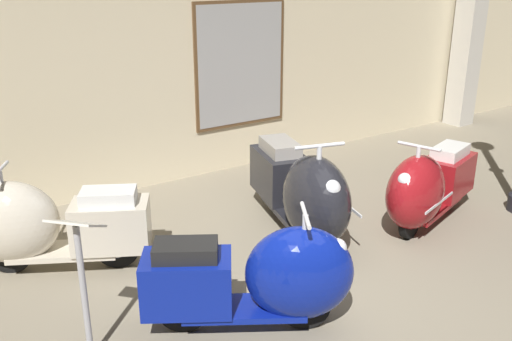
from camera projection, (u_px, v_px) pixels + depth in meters
name	position (u px, v px, depth m)	size (l,w,h in m)	color
ground_plane	(355.00, 304.00, 4.57)	(60.00, 60.00, 0.00)	gray
showroom_back_wall	(176.00, 48.00, 6.79)	(18.00, 0.63, 3.29)	beige
scooter_0	(42.00, 225.00, 4.94)	(1.62, 1.16, 0.98)	black
scooter_1	(265.00, 278.00, 4.13)	(1.55, 1.19, 0.95)	black
scooter_2	(304.00, 192.00, 5.51)	(0.96, 1.85, 1.09)	black
scooter_3	(426.00, 188.00, 5.78)	(1.65, 0.89, 0.97)	black
info_stanchion	(85.00, 302.00, 3.78)	(0.38, 0.39, 1.10)	#333338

